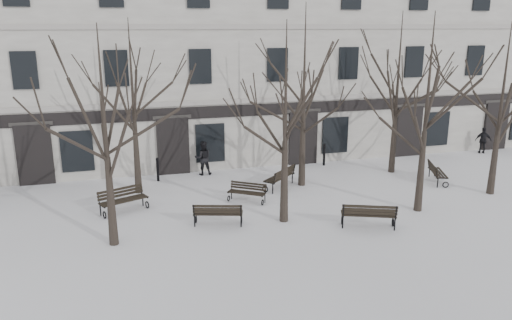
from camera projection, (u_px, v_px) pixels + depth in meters
name	position (u px, v px, depth m)	size (l,w,h in m)	color
ground	(291.00, 224.00, 19.13)	(100.00, 100.00, 0.00)	white
building	(219.00, 57.00, 29.73)	(40.40, 10.20, 11.40)	beige
tree_0	(104.00, 112.00, 16.14)	(5.21, 5.21, 7.44)	black
tree_1	(286.00, 100.00, 18.17)	(5.30, 5.30, 7.57)	black
tree_2	(428.00, 90.00, 19.23)	(5.52, 5.52, 7.89)	black
tree_3	(503.00, 89.00, 21.35)	(5.27, 5.27, 7.53)	black
tree_4	(132.00, 87.00, 21.47)	(5.38, 5.38, 7.68)	black
tree_5	(304.00, 75.00, 22.41)	(5.85, 5.85, 8.35)	black
tree_6	(398.00, 74.00, 24.60)	(5.63, 5.63, 8.04)	black
bench_0	(123.00, 199.00, 20.25)	(2.04, 1.40, 0.98)	black
bench_1	(218.00, 213.00, 18.82)	(1.95, 1.17, 0.93)	black
bench_2	(369.00, 214.00, 18.58)	(2.11, 1.41, 1.01)	black
bench_3	(247.00, 192.00, 21.42)	(1.65, 1.40, 0.82)	black
bench_4	(281.00, 177.00, 23.22)	(1.91, 1.83, 1.00)	black
bench_5	(436.00, 172.00, 24.10)	(1.30, 1.93, 0.93)	black
bollard_a	(158.00, 169.00, 24.23)	(0.15, 0.15, 1.18)	black
bollard_b	(324.00, 154.00, 26.94)	(0.15, 0.15, 1.20)	black
pedestrian_b	(204.00, 174.00, 25.44)	(0.85, 0.66, 1.74)	black
pedestrian_c	(482.00, 153.00, 29.69)	(0.92, 0.38, 1.56)	black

